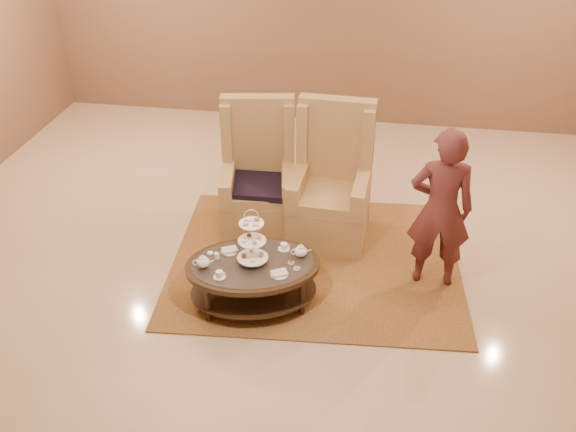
% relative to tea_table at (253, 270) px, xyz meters
% --- Properties ---
extents(ground, '(8.00, 8.00, 0.00)m').
position_rel_tea_table_xyz_m(ground, '(0.24, 0.27, -0.36)').
color(ground, beige).
rests_on(ground, ground).
extents(ceiling, '(8.00, 8.00, 0.02)m').
position_rel_tea_table_xyz_m(ceiling, '(0.24, 0.27, -0.36)').
color(ceiling, silver).
rests_on(ceiling, ground).
extents(rug, '(2.98, 2.55, 0.02)m').
position_rel_tea_table_xyz_m(rug, '(0.48, 0.72, -0.36)').
color(rug, olive).
rests_on(rug, ground).
extents(tea_table, '(1.37, 1.11, 1.00)m').
position_rel_tea_table_xyz_m(tea_table, '(0.00, 0.00, 0.00)').
color(tea_table, black).
rests_on(tea_table, ground).
extents(armchair_left, '(0.87, 0.89, 1.39)m').
position_rel_tea_table_xyz_m(armchair_left, '(-0.21, 1.30, 0.11)').
color(armchair_left, tan).
rests_on(armchair_left, ground).
extents(armchair_right, '(0.81, 0.83, 1.43)m').
position_rel_tea_table_xyz_m(armchair_right, '(0.55, 1.28, 0.12)').
color(armchair_right, tan).
rests_on(armchair_right, ground).
extents(person, '(0.58, 0.38, 1.58)m').
position_rel_tea_table_xyz_m(person, '(1.60, 0.60, 0.43)').
color(person, '#5A2627').
rests_on(person, ground).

